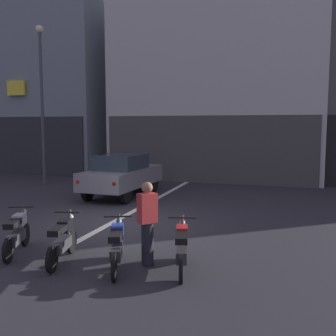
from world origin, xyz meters
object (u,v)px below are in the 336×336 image
motorcycle_silver_row_leftmost (17,233)px  car_grey_crossing_near (122,174)px  person_by_motorcycles (147,223)px  street_lamp (42,90)px  motorcycle_red_row_right_mid (182,247)px  motorcycle_blue_row_centre (117,246)px  motorcycle_black_row_left_mid (62,240)px

motorcycle_silver_row_leftmost → car_grey_crossing_near: bearing=95.5°
person_by_motorcycles → street_lamp: bearing=134.3°
motorcycle_red_row_right_mid → person_by_motorcycles: person_by_motorcycles is taller
street_lamp → motorcycle_blue_row_centre: size_ratio=4.56×
motorcycle_black_row_left_mid → person_by_motorcycles: person_by_motorcycles is taller
motorcycle_silver_row_leftmost → motorcycle_red_row_right_mid: same height
street_lamp → motorcycle_blue_row_centre: street_lamp is taller
car_grey_crossing_near → motorcycle_red_row_right_mid: car_grey_crossing_near is taller
motorcycle_silver_row_leftmost → person_by_motorcycles: (2.93, 0.21, 0.40)m
car_grey_crossing_near → street_lamp: street_lamp is taller
motorcycle_silver_row_leftmost → motorcycle_blue_row_centre: size_ratio=0.99×
motorcycle_silver_row_leftmost → motorcycle_black_row_left_mid: 1.23m
motorcycle_silver_row_leftmost → motorcycle_blue_row_centre: same height
motorcycle_red_row_right_mid → motorcycle_black_row_left_mid: bearing=-174.0°
motorcycle_silver_row_leftmost → person_by_motorcycles: bearing=4.1°
motorcycle_black_row_left_mid → motorcycle_blue_row_centre: size_ratio=1.03×
car_grey_crossing_near → motorcycle_red_row_right_mid: (4.33, -6.85, -0.43)m
motorcycle_black_row_left_mid → motorcycle_blue_row_centre: 1.22m
car_grey_crossing_near → motorcycle_red_row_right_mid: size_ratio=2.55×
motorcycle_silver_row_leftmost → person_by_motorcycles: person_by_motorcycles is taller
car_grey_crossing_near → motorcycle_red_row_right_mid: bearing=-57.7°
street_lamp → motorcycle_blue_row_centre: 12.71m
motorcycle_silver_row_leftmost → motorcycle_black_row_left_mid: bearing=-6.9°
person_by_motorcycles → motorcycle_blue_row_centre: bearing=-141.8°
car_grey_crossing_near → motorcycle_silver_row_leftmost: size_ratio=2.63×
motorcycle_black_row_left_mid → motorcycle_red_row_right_mid: (2.44, 0.26, 0.00)m
car_grey_crossing_near → motorcycle_red_row_right_mid: 8.11m
motorcycle_red_row_right_mid → motorcycle_blue_row_centre: bearing=-166.9°
motorcycle_silver_row_leftmost → motorcycle_black_row_left_mid: size_ratio=0.96×
motorcycle_black_row_left_mid → person_by_motorcycles: bearing=11.8°
street_lamp → person_by_motorcycles: street_lamp is taller
street_lamp → motorcycle_black_row_left_mid: size_ratio=4.42×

